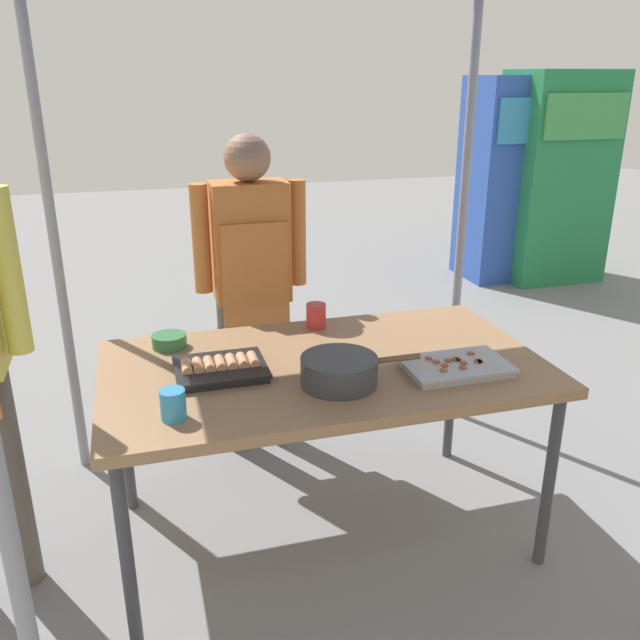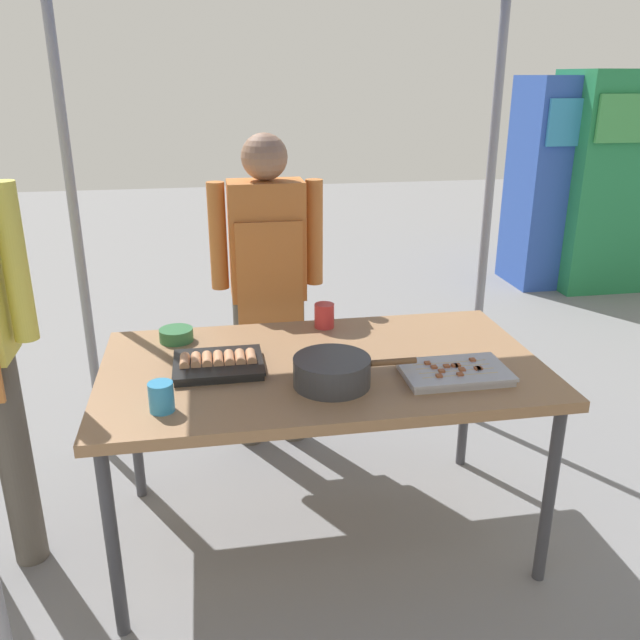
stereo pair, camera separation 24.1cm
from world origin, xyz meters
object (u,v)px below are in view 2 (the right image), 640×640
(tray_meat_skewers, at_px, (454,373))
(cooking_wok, at_px, (333,370))
(neighbor_stall_right, at_px, (564,183))
(condiment_bowl, at_px, (176,335))
(vendor_woman, at_px, (268,271))
(drink_cup_by_wok, at_px, (161,397))
(tray_grilled_sausages, at_px, (218,364))
(drink_cup_near_edge, at_px, (324,316))
(stall_table, at_px, (322,376))
(neighbor_stall_left, at_px, (608,182))

(tray_meat_skewers, relative_size, cooking_wok, 0.87)
(cooking_wok, xyz_separation_m, neighbor_stall_right, (2.65, 3.28, 0.07))
(condiment_bowl, xyz_separation_m, vendor_woman, (0.41, 0.46, 0.11))
(drink_cup_by_wok, xyz_separation_m, neighbor_stall_right, (3.22, 3.37, 0.08))
(tray_grilled_sausages, distance_m, vendor_woman, 0.81)
(drink_cup_near_edge, relative_size, vendor_woman, 0.07)
(stall_table, relative_size, neighbor_stall_right, 0.92)
(tray_meat_skewers, height_order, neighbor_stall_left, neighbor_stall_left)
(drink_cup_by_wok, bearing_deg, tray_grilled_sausages, 57.33)
(stall_table, bearing_deg, tray_grilled_sausages, 178.24)
(tray_meat_skewers, bearing_deg, vendor_woman, 119.77)
(cooking_wok, distance_m, neighbor_stall_right, 4.22)
(cooking_wok, xyz_separation_m, drink_cup_by_wok, (-0.56, -0.09, -0.01))
(tray_grilled_sausages, relative_size, condiment_bowl, 2.40)
(condiment_bowl, distance_m, drink_cup_by_wok, 0.59)
(tray_grilled_sausages, relative_size, vendor_woman, 0.21)
(drink_cup_by_wok, distance_m, neighbor_stall_right, 4.66)
(drink_cup_by_wok, relative_size, neighbor_stall_left, 0.05)
(drink_cup_near_edge, distance_m, neighbor_stall_left, 3.88)
(vendor_woman, distance_m, neighbor_stall_right, 3.62)
(neighbor_stall_left, bearing_deg, stall_table, -135.21)
(drink_cup_near_edge, relative_size, neighbor_stall_right, 0.06)
(drink_cup_by_wok, relative_size, vendor_woman, 0.06)
(cooking_wok, height_order, condiment_bowl, cooking_wok)
(tray_meat_skewers, xyz_separation_m, vendor_woman, (-0.55, 0.97, 0.12))
(tray_grilled_sausages, distance_m, condiment_bowl, 0.34)
(stall_table, bearing_deg, drink_cup_near_edge, 78.66)
(tray_meat_skewers, distance_m, vendor_woman, 1.12)
(vendor_woman, bearing_deg, stall_table, 98.89)
(vendor_woman, distance_m, neighbor_stall_left, 3.77)
(cooking_wok, height_order, vendor_woman, vendor_woman)
(vendor_woman, bearing_deg, drink_cup_by_wok, 67.27)
(stall_table, bearing_deg, cooking_wok, -88.26)
(drink_cup_near_edge, distance_m, neighbor_stall_right, 3.76)
(tray_grilled_sausages, height_order, neighbor_stall_right, neighbor_stall_right)
(stall_table, bearing_deg, neighbor_stall_right, 49.35)
(condiment_bowl, relative_size, drink_cup_near_edge, 1.30)
(drink_cup_near_edge, distance_m, vendor_woman, 0.46)
(vendor_woman, relative_size, neighbor_stall_right, 0.87)
(stall_table, distance_m, condiment_bowl, 0.62)
(tray_meat_skewers, relative_size, drink_cup_by_wok, 3.86)
(tray_grilled_sausages, distance_m, neighbor_stall_left, 4.44)
(tray_meat_skewers, distance_m, neighbor_stall_right, 3.97)
(drink_cup_near_edge, height_order, drink_cup_by_wok, drink_cup_near_edge)
(condiment_bowl, height_order, neighbor_stall_right, neighbor_stall_right)
(stall_table, distance_m, tray_meat_skewers, 0.48)
(vendor_woman, relative_size, neighbor_stall_left, 0.84)
(vendor_woman, xyz_separation_m, neighbor_stall_left, (3.08, 2.17, 0.01))
(tray_grilled_sausages, bearing_deg, drink_cup_by_wok, -122.67)
(drink_cup_near_edge, height_order, neighbor_stall_left, neighbor_stall_left)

